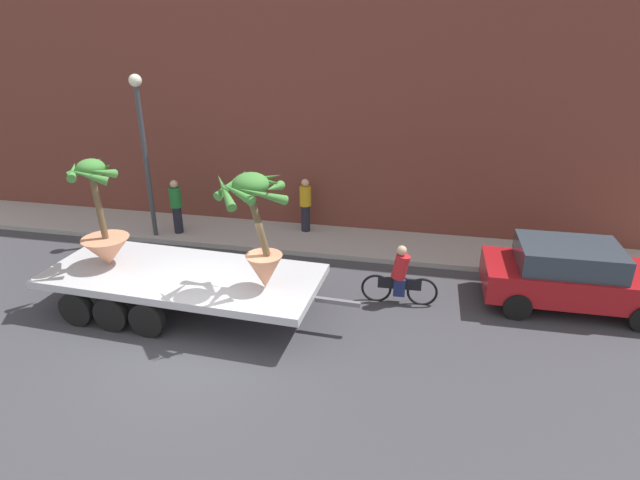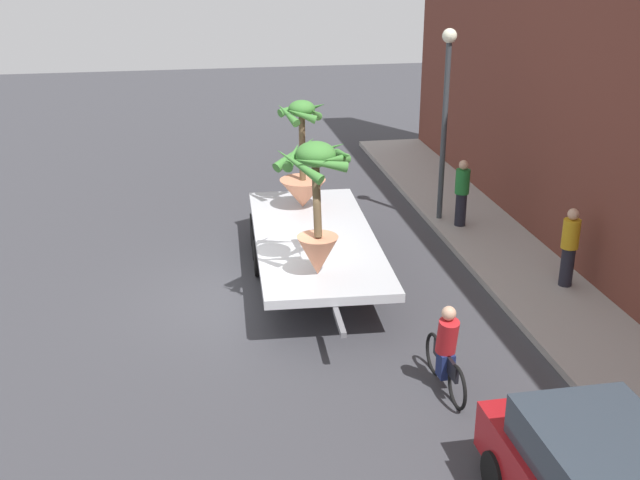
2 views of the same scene
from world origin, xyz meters
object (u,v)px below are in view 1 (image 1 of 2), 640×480
flatbed_trailer (174,279)px  cyclist (400,278)px  pedestrian_near_gate (176,206)px  pedestrian_far_left (305,204)px  potted_palm_rear (258,228)px  street_lamp (143,137)px  potted_palm_middle (103,230)px  parked_car (572,275)px

flatbed_trailer → cyclist: bearing=14.8°
pedestrian_near_gate → pedestrian_far_left: (3.89, 0.97, 0.00)m
pedestrian_far_left → cyclist: bearing=-49.2°
potted_palm_rear → cyclist: bearing=29.7°
street_lamp → flatbed_trailer: bearing=-55.6°
potted_palm_middle → cyclist: (6.82, 1.34, -1.20)m
potted_palm_middle → pedestrian_near_gate: (-0.28, 4.09, -0.82)m
pedestrian_far_left → street_lamp: size_ratio=0.35×
street_lamp → pedestrian_far_left: bearing=16.3°
potted_palm_rear → pedestrian_far_left: 5.56m
flatbed_trailer → potted_palm_middle: size_ratio=2.89×
parked_car → potted_palm_rear: bearing=-161.1°
potted_palm_middle → pedestrian_far_left: (3.61, 5.06, -0.82)m
cyclist → parked_car: bearing=9.9°
parked_car → street_lamp: (-11.69, 1.71, 2.40)m
pedestrian_far_left → street_lamp: street_lamp is taller
flatbed_trailer → cyclist: size_ratio=4.03×
potted_palm_middle → street_lamp: bearing=103.6°
pedestrian_near_gate → pedestrian_far_left: same height
potted_palm_middle → parked_car: potted_palm_middle is taller
potted_palm_rear → parked_car: potted_palm_rear is taller
potted_palm_middle → street_lamp: size_ratio=0.53×
cyclist → potted_palm_middle: bearing=-168.9°
cyclist → pedestrian_far_left: pedestrian_far_left is taller
potted_palm_rear → pedestrian_near_gate: bearing=133.4°
cyclist → parked_car: 4.03m
parked_car → street_lamp: bearing=171.7°
street_lamp → cyclist: bearing=-17.3°
potted_palm_middle → pedestrian_near_gate: 4.19m
flatbed_trailer → potted_palm_middle: potted_palm_middle is taller
street_lamp → potted_palm_rear: bearing=-40.3°
potted_palm_rear → parked_car: (6.89, 2.36, -1.55)m
potted_palm_rear → pedestrian_near_gate: 6.22m
cyclist → potted_palm_rear: bearing=-150.3°
potted_palm_rear → pedestrian_far_left: size_ratio=1.50×
flatbed_trailer → potted_palm_middle: bearing=179.3°
flatbed_trailer → pedestrian_far_left: 5.45m
potted_palm_rear → pedestrian_near_gate: (-4.18, 4.42, -1.33)m
cyclist → pedestrian_far_left: (-3.21, 3.72, 0.37)m
potted_palm_middle → cyclist: bearing=11.1°
pedestrian_near_gate → street_lamp: street_lamp is taller
potted_palm_rear → street_lamp: street_lamp is taller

